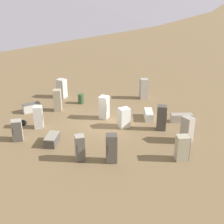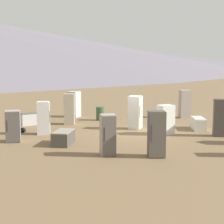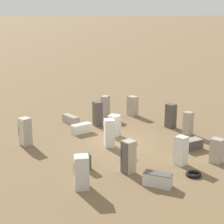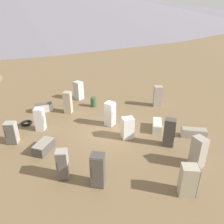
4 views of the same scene
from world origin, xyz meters
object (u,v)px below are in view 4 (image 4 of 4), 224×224
Objects in this scene: discarded_fridge_0 at (44,147)px; discarded_fridge_8 at (110,114)px; scrap_tire at (27,123)px; discarded_fridge_7 at (40,119)px; discarded_fridge_11 at (11,133)px; discarded_fridge_12 at (128,128)px; discarded_fridge_9 at (98,170)px; discarded_fridge_4 at (68,102)px; discarded_fridge_5 at (194,133)px; rusty_barrel at (94,102)px; discarded_fridge_1 at (198,152)px; discarded_fridge_15 at (158,96)px; discarded_fridge_14 at (169,133)px; discarded_fridge_13 at (44,107)px; discarded_fridge_6 at (157,126)px; discarded_fridge_10 at (188,180)px; discarded_fridge_2 at (62,164)px; discarded_fridge_3 at (78,90)px.

discarded_fridge_0 is 0.88× the size of discarded_fridge_8.
scrap_tire is at bearing -38.10° from discarded_fridge_0.
discarded_fridge_7 is 1.81m from scrap_tire.
discarded_fridge_12 reaches higher than discarded_fridge_11.
discarded_fridge_8 is 1.02× the size of discarded_fridge_9.
discarded_fridge_4 is 3.67m from scrap_tire.
discarded_fridge_5 is 8.99m from rusty_barrel.
discarded_fridge_1 is at bearing 72.43° from discarded_fridge_7.
discarded_fridge_15 is at bearing 18.08° from discarded_fridge_4.
discarded_fridge_14 is at bearing -176.00° from discarded_fridge_1.
rusty_barrel reaches higher than discarded_fridge_13.
discarded_fridge_4 is 8.98m from discarded_fridge_9.
discarded_fridge_13 is at bearing -163.64° from discarded_fridge_7.
discarded_fridge_14 is (-1.59, 1.27, 0.62)m from discarded_fridge_6.
discarded_fridge_7 is 1.09× the size of discarded_fridge_13.
discarded_fridge_12 reaches higher than discarded_fridge_13.
discarded_fridge_14 is (-5.57, -5.75, 0.64)m from discarded_fridge_0.
discarded_fridge_11 is 1.74× the size of scrap_tire.
discarded_fridge_1 reaches higher than discarded_fridge_6.
discarded_fridge_5 is 1.07× the size of discarded_fridge_6.
discarded_fridge_0 is 5.36m from discarded_fridge_8.
discarded_fridge_10 is at bearing 18.47° from discarded_fridge_14.
discarded_fridge_8 is (-0.91, -5.25, 0.62)m from discarded_fridge_0.
discarded_fridge_11 is at bearing -114.14° from discarded_fridge_4.
discarded_fridge_4 is at bearing 167.50° from discarded_fridge_6.
discarded_fridge_4 is 1.08× the size of discarded_fridge_7.
discarded_fridge_5 is 12.46m from scrap_tire.
discarded_fridge_7 is 0.90× the size of discarded_fridge_14.
discarded_fridge_1 is 11.02m from discarded_fridge_4.
rusty_barrel is (0.14, -7.67, -0.31)m from discarded_fridge_11.
discarded_fridge_9 is 2.14× the size of scrap_tire.
discarded_fridge_1 is 2.33m from discarded_fridge_14.
discarded_fridge_1 is 1.12× the size of discarded_fridge_6.
rusty_barrel is at bearing -119.61° from discarded_fridge_14.
discarded_fridge_5 is (-9.66, -3.28, -0.62)m from discarded_fridge_4.
discarded_fridge_6 is at bearing -178.42° from rusty_barrel.
discarded_fridge_8 is 6.54m from scrap_tire.
discarded_fridge_14 is at bearing -35.12° from discarded_fridge_12.
discarded_fridge_1 is 0.99× the size of discarded_fridge_8.
discarded_fridge_0 is 0.96× the size of discarded_fridge_7.
discarded_fridge_7 reaches higher than discarded_fridge_12.
discarded_fridge_10 is 12.40m from scrap_tire.
discarded_fridge_2 is 11.47m from discarded_fridge_15.
discarded_fridge_15 is at bearing -120.70° from scrap_tire.
discarded_fridge_6 is at bearing 175.04° from discarded_fridge_1.
discarded_fridge_3 reaches higher than discarded_fridge_6.
discarded_fridge_13 is at bearing -100.99° from discarded_fridge_11.
discarded_fridge_12 is 6.23m from discarded_fridge_15.
discarded_fridge_7 is 2.18m from discarded_fridge_11.
discarded_fridge_1 is (-7.76, -4.97, 0.61)m from discarded_fridge_0.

